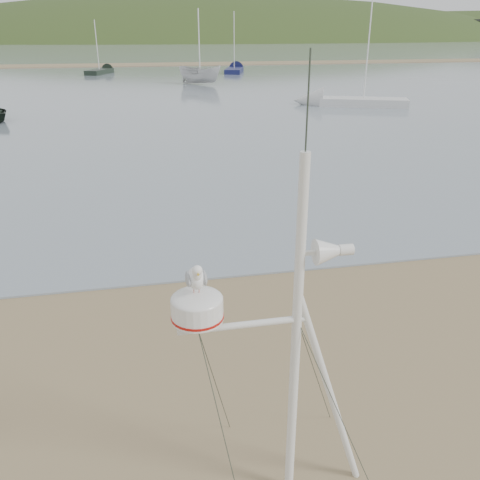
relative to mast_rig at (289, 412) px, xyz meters
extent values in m
plane|color=#786445|center=(-2.78, 1.28, -1.12)|extent=(560.00, 560.00, 0.00)
cube|color=slate|center=(-2.78, 133.28, -1.10)|extent=(560.00, 256.00, 0.04)
cube|color=#786445|center=(-2.78, 71.28, -1.05)|extent=(560.00, 7.00, 0.07)
ellipsoid|color=#253616|center=(37.22, 236.28, -23.12)|extent=(400.00, 180.00, 80.00)
cube|color=silver|center=(-38.78, 197.28, 2.88)|extent=(8.40, 6.30, 8.00)
cube|color=silver|center=(-12.78, 197.28, 2.88)|extent=(8.40, 6.30, 8.00)
cube|color=silver|center=(13.22, 197.28, 2.88)|extent=(8.40, 6.30, 8.00)
cube|color=silver|center=(39.22, 197.28, 2.88)|extent=(8.40, 6.30, 8.00)
cube|color=silver|center=(65.22, 197.28, 2.88)|extent=(8.40, 6.30, 8.00)
cube|color=silver|center=(91.22, 197.28, 2.88)|extent=(8.40, 6.30, 8.00)
cube|color=silver|center=(117.22, 197.28, 2.88)|extent=(8.40, 6.30, 8.00)
cylinder|color=silver|center=(0.06, 0.05, 0.79)|extent=(0.10, 0.10, 3.83)
cylinder|color=silver|center=(0.46, 0.05, 0.12)|extent=(0.89, 0.08, 2.51)
cylinder|color=silver|center=(-0.47, 0.05, 1.08)|extent=(1.25, 0.07, 0.07)
cylinder|color=#2D382D|center=(0.06, 0.05, 3.09)|extent=(0.02, 0.02, 0.86)
cube|color=silver|center=(-0.90, 0.05, 1.15)|extent=(0.15, 0.15, 0.09)
cylinder|color=white|center=(-0.90, 0.05, 1.30)|extent=(0.48, 0.48, 0.21)
cylinder|color=#AE120C|center=(-0.90, 0.05, 1.23)|extent=(0.49, 0.49, 0.02)
ellipsoid|color=white|center=(-0.90, 0.05, 1.40)|extent=(0.48, 0.48, 0.13)
cone|color=white|center=(0.32, 0.05, 1.77)|extent=(0.25, 0.25, 0.25)
cylinder|color=white|center=(0.50, 0.05, 1.77)|extent=(0.13, 0.11, 0.11)
cube|color=silver|center=(0.15, 0.05, 1.77)|extent=(0.19, 0.04, 0.04)
cylinder|color=tan|center=(-0.93, 0.05, 1.50)|extent=(0.01, 0.01, 0.07)
cylinder|color=tan|center=(-0.88, 0.05, 1.50)|extent=(0.01, 0.01, 0.07)
ellipsoid|color=white|center=(-0.90, 0.05, 1.61)|extent=(0.16, 0.26, 0.19)
ellipsoid|color=#919498|center=(-0.97, 0.04, 1.62)|extent=(0.05, 0.21, 0.12)
ellipsoid|color=#919498|center=(-0.83, 0.04, 1.62)|extent=(0.05, 0.21, 0.12)
cone|color=white|center=(-0.90, 0.18, 1.60)|extent=(0.09, 0.08, 0.09)
ellipsoid|color=white|center=(-0.90, -0.05, 1.70)|extent=(0.08, 0.08, 0.11)
sphere|color=white|center=(-0.90, -0.07, 1.75)|extent=(0.09, 0.09, 0.09)
cone|color=gold|center=(-0.90, -0.12, 1.74)|extent=(0.02, 0.05, 0.02)
imported|color=silver|center=(4.79, 43.74, 1.11)|extent=(2.37, 2.36, 4.40)
cube|color=silver|center=(13.47, 27.87, -0.83)|extent=(5.89, 3.72, 0.50)
cone|color=silver|center=(10.12, 29.18, -0.83)|extent=(2.49, 2.39, 1.80)
cylinder|color=silver|center=(13.47, 27.87, 2.51)|extent=(0.08, 0.08, 6.18)
cube|color=#121641|center=(10.27, 55.74, -0.83)|extent=(3.18, 5.66, 0.50)
cone|color=#121641|center=(11.25, 59.05, -0.83)|extent=(2.19, 2.30, 1.73)
cylinder|color=silver|center=(10.27, 55.74, 2.38)|extent=(0.08, 0.08, 5.93)
cube|color=black|center=(-4.70, 56.97, -0.83)|extent=(3.07, 4.79, 0.50)
cone|color=black|center=(-3.61, 59.69, -0.83)|extent=(1.96, 2.03, 1.46)
cylinder|color=silver|center=(-4.70, 56.97, 1.93)|extent=(0.08, 0.08, 5.03)
camera|label=1|loc=(-1.33, -3.96, 3.66)|focal=38.00mm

